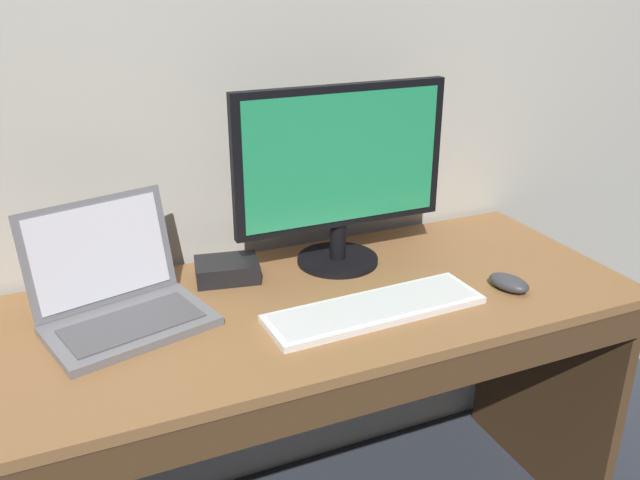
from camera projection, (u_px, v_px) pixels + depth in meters
desk at (292, 383)px, 1.53m from camera, size 1.58×0.59×0.73m
laptop_space_gray at (121, 302)px, 1.37m from camera, size 0.37×0.33×0.24m
external_monitor at (341, 170)px, 1.56m from camera, size 0.53×0.20×0.44m
wired_keyboard at (375, 309)px, 1.43m from camera, size 0.49×0.16×0.02m
computer_mouse at (509, 283)px, 1.52m from camera, size 0.09×0.11×0.03m
external_drive_box at (227, 270)px, 1.57m from camera, size 0.16×0.13×0.05m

